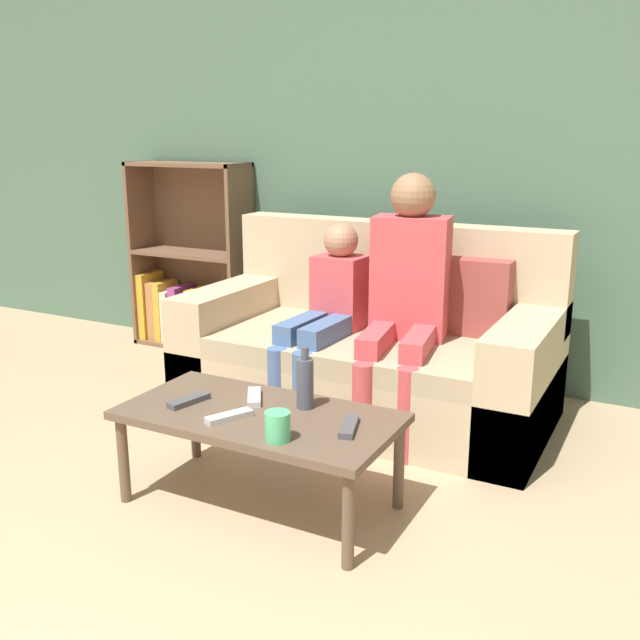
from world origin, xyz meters
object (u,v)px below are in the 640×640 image
object	(u,v)px
person_adult	(407,287)
bottle	(305,382)
tv_remote_2	(254,397)
tv_remote_0	(349,427)
tv_remote_3	(189,401)
coffee_table	(259,422)
person_child	(327,310)
couch	(371,353)
cup_near	(278,426)
tv_remote_1	(229,417)
bookshelf	(189,277)

from	to	relation	value
person_adult	bottle	xyz separation A→B (m)	(-0.06, -0.83, -0.20)
person_adult	tv_remote_2	distance (m)	0.94
tv_remote_0	tv_remote_3	world-z (taller)	same
coffee_table	person_adult	bearing A→B (deg)	78.76
person_child	tv_remote_3	world-z (taller)	person_child
coffee_table	bottle	distance (m)	0.22
couch	tv_remote_2	size ratio (longest dim) A/B	10.22
cup_near	tv_remote_1	size ratio (longest dim) A/B	0.56
person_adult	bookshelf	bearing A→B (deg)	151.54
tv_remote_0	tv_remote_3	bearing A→B (deg)	168.19
tv_remote_2	tv_remote_3	distance (m)	0.24
cup_near	tv_remote_0	bearing A→B (deg)	47.22
tv_remote_2	bottle	xyz separation A→B (m)	(0.21, 0.02, 0.09)
cup_near	tv_remote_2	distance (m)	0.38
bookshelf	person_child	xyz separation A→B (m)	(1.31, -0.64, 0.08)
coffee_table	tv_remote_1	size ratio (longest dim) A/B	5.74
coffee_table	person_adult	xyz separation A→B (m)	(0.19, 0.95, 0.33)
tv_remote_3	bottle	distance (m)	0.44
coffee_table	tv_remote_3	bearing A→B (deg)	-170.46
person_adult	cup_near	size ratio (longest dim) A/B	11.95
person_adult	coffee_table	bearing A→B (deg)	-110.43
bookshelf	cup_near	world-z (taller)	bookshelf
cup_near	tv_remote_1	bearing A→B (deg)	163.94
tv_remote_1	tv_remote_3	distance (m)	0.23
person_adult	tv_remote_0	bearing A→B (deg)	-89.44
cup_near	tv_remote_0	size ratio (longest dim) A/B	0.55
couch	tv_remote_0	world-z (taller)	couch
bottle	bookshelf	bearing A→B (deg)	138.75
person_child	couch	bearing A→B (deg)	40.90
bookshelf	tv_remote_1	distance (m)	2.19
tv_remote_1	bottle	world-z (taller)	bottle
person_adult	tv_remote_3	world-z (taller)	person_adult
couch	tv_remote_1	distance (m)	1.15
coffee_table	tv_remote_2	size ratio (longest dim) A/B	5.87
tv_remote_1	tv_remote_2	size ratio (longest dim) A/B	1.02
bookshelf	tv_remote_3	distance (m)	2.01
coffee_table	tv_remote_2	xyz separation A→B (m)	(-0.08, 0.10, 0.05)
tv_remote_0	bottle	world-z (taller)	bottle
person_adult	bottle	distance (m)	0.86
coffee_table	person_adult	size ratio (longest dim) A/B	0.86
person_adult	person_child	xyz separation A→B (m)	(-0.38, -0.05, -0.14)
tv_remote_0	tv_remote_2	xyz separation A→B (m)	(-0.43, 0.09, 0.00)
person_adult	tv_remote_2	world-z (taller)	person_adult
bottle	person_adult	bearing A→B (deg)	85.61
cup_near	bottle	xyz separation A→B (m)	(-0.06, 0.29, 0.05)
person_adult	tv_remote_1	distance (m)	1.12
cup_near	tv_remote_3	xyz separation A→B (m)	(-0.46, 0.13, -0.04)
bookshelf	couch	bearing A→B (deg)	-18.64
tv_remote_3	tv_remote_0	bearing A→B (deg)	18.50
couch	bookshelf	size ratio (longest dim) A/B	1.50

